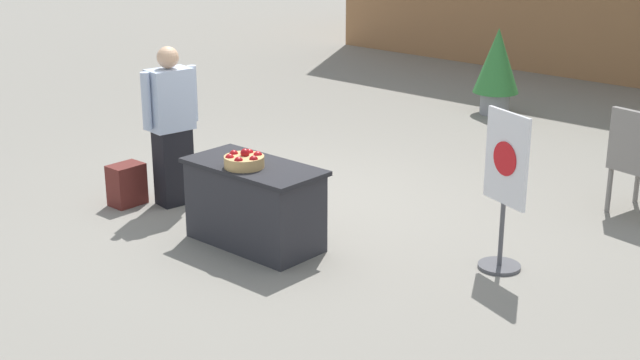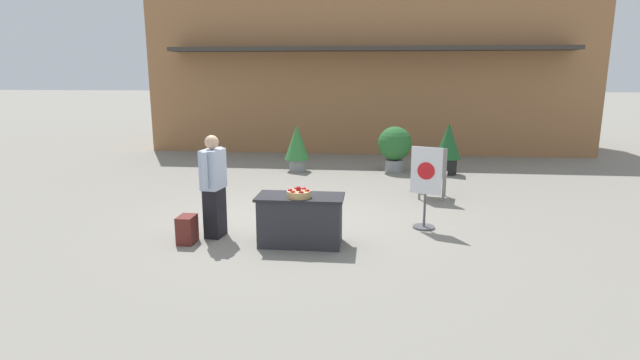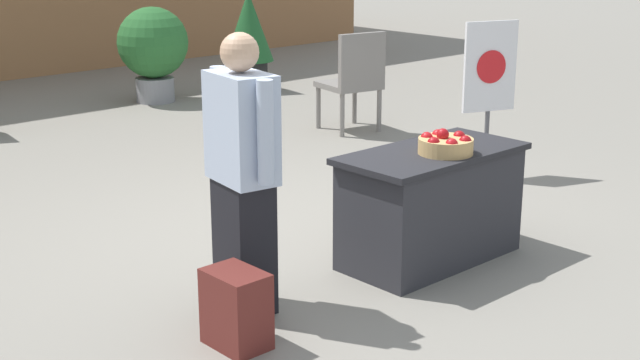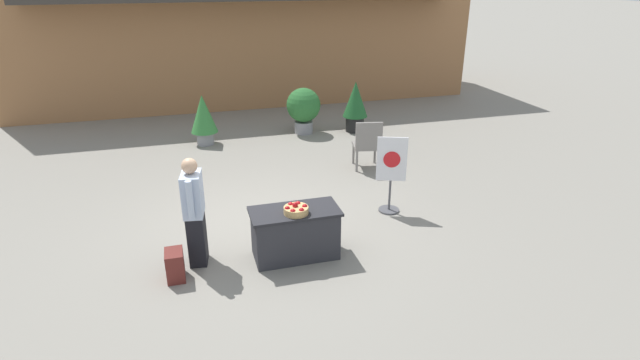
{
  "view_description": "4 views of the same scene",
  "coord_description": "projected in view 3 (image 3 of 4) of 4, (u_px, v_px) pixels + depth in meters",
  "views": [
    {
      "loc": [
        5.76,
        -6.13,
        3.08
      ],
      "look_at": [
        0.84,
        -0.62,
        0.62
      ],
      "focal_mm": 50.0,
      "sensor_mm": 36.0,
      "label": 1
    },
    {
      "loc": [
        1.44,
        -8.03,
        2.53
      ],
      "look_at": [
        0.67,
        -0.92,
        0.98
      ],
      "focal_mm": 28.0,
      "sensor_mm": 36.0,
      "label": 2
    },
    {
      "loc": [
        -3.92,
        -4.56,
        2.17
      ],
      "look_at": [
        -0.16,
        -0.49,
        0.55
      ],
      "focal_mm": 50.0,
      "sensor_mm": 36.0,
      "label": 3
    },
    {
      "loc": [
        -1.02,
        -7.2,
        3.91
      ],
      "look_at": [
        0.93,
        -0.36,
        0.9
      ],
      "focal_mm": 28.0,
      "sensor_mm": 36.0,
      "label": 4
    }
  ],
  "objects": [
    {
      "name": "ground_plane",
      "position": [
        290.0,
        236.0,
        6.37
      ],
      "size": [
        120.0,
        120.0,
        0.0
      ],
      "primitive_type": "plane",
      "color": "gray"
    },
    {
      "name": "display_table",
      "position": [
        431.0,
        205.0,
        5.83
      ],
      "size": [
        1.28,
        0.63,
        0.75
      ],
      "color": "#2D2D33",
      "rests_on": "ground_plane"
    },
    {
      "name": "apple_basket",
      "position": [
        446.0,
        144.0,
        5.63
      ],
      "size": [
        0.35,
        0.35,
        0.16
      ],
      "color": "tan",
      "rests_on": "display_table"
    },
    {
      "name": "person_visitor",
      "position": [
        243.0,
        174.0,
        4.96
      ],
      "size": [
        0.32,
        0.6,
        1.6
      ],
      "rotation": [
        0.0,
        0.0,
        -0.15
      ],
      "color": "black",
      "rests_on": "ground_plane"
    },
    {
      "name": "backpack",
      "position": [
        236.0,
        309.0,
        4.67
      ],
      "size": [
        0.24,
        0.34,
        0.42
      ],
      "color": "maroon",
      "rests_on": "ground_plane"
    },
    {
      "name": "poster_board",
      "position": [
        489.0,
        95.0,
        7.69
      ],
      "size": [
        0.49,
        0.36,
        1.35
      ],
      "rotation": [
        0.0,
        0.0,
        -1.93
      ],
      "color": "#4C4C51",
      "rests_on": "ground_plane"
    },
    {
      "name": "patio_chair",
      "position": [
        355.0,
        77.0,
        9.34
      ],
      "size": [
        0.64,
        0.64,
        1.06
      ],
      "rotation": [
        0.0,
        0.0,
        1.38
      ],
      "color": "gray",
      "rests_on": "ground_plane"
    },
    {
      "name": "potted_plant_far_left",
      "position": [
        249.0,
        36.0,
        11.58
      ],
      "size": [
        0.64,
        0.64,
        1.3
      ],
      "color": "black",
      "rests_on": "ground_plane"
    },
    {
      "name": "potted_plant_near_right",
      "position": [
        153.0,
        47.0,
        10.89
      ],
      "size": [
        0.87,
        0.87,
        1.17
      ],
      "color": "gray",
      "rests_on": "ground_plane"
    }
  ]
}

